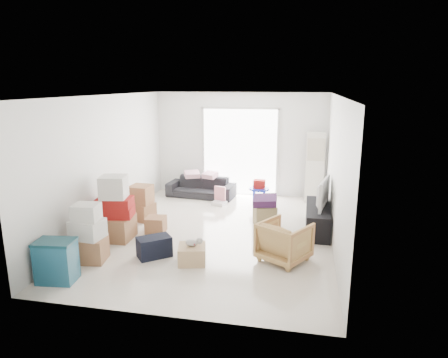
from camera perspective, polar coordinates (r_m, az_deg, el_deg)
room_shell at (r=7.68m, az=-1.28°, el=1.73°), size 4.98×6.48×3.18m
sliding_door at (r=10.58m, az=2.28°, el=4.39°), size 2.10×0.04×2.33m
ac_tower at (r=10.20m, az=12.85°, el=1.61°), size 0.45×0.30×1.75m
tv_console at (r=8.33m, az=13.23°, el=-5.51°), size 0.46×1.53×0.51m
television at (r=8.24m, az=13.35°, el=-3.40°), size 0.76×1.09×0.13m
sofa at (r=10.50m, az=-3.31°, el=-0.70°), size 1.81×0.69×0.69m
pillow_left at (r=10.43m, az=-4.61°, el=1.44°), size 0.44×0.41×0.11m
pillow_right at (r=10.32m, az=-2.01°, el=1.37°), size 0.42×0.38×0.12m
armchair at (r=6.82m, az=8.63°, el=-8.54°), size 0.98×0.97×0.75m
storage_bins at (r=6.60m, az=-22.83°, el=-10.74°), size 0.61×0.46×0.65m
box_stack_a at (r=7.08m, az=-18.83°, el=-7.68°), size 0.61×0.53×1.00m
box_stack_b at (r=7.88m, az=-15.27°, el=-4.57°), size 0.73×0.63×1.24m
box_stack_c at (r=8.91m, az=-11.74°, el=-3.38°), size 0.62×0.56×0.77m
loose_box at (r=8.18m, az=-9.70°, el=-6.42°), size 0.41×0.41×0.31m
duffel_bag at (r=7.07m, az=-9.94°, el=-9.53°), size 0.64×0.61×0.36m
ottoman at (r=8.46m, az=5.84°, el=-5.18°), size 0.55×0.55×0.43m
blanket at (r=8.38m, az=5.88°, el=-3.32°), size 0.49×0.49×0.14m
kids_table at (r=9.79m, az=5.06°, el=-1.19°), size 0.49×0.49×0.62m
toy_walker at (r=9.88m, az=-0.66°, el=-2.95°), size 0.39×0.36×0.43m
wood_crate at (r=6.78m, az=-4.60°, el=-10.67°), size 0.54×0.54×0.30m
plush_bunny at (r=6.69m, az=-4.35°, el=-8.99°), size 0.29×0.16×0.14m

